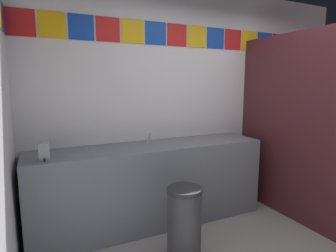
% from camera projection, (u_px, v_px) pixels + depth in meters
% --- Properties ---
extents(wall_back, '(4.39, 0.09, 2.73)m').
position_uv_depth(wall_back, '(203.00, 98.00, 3.60)').
color(wall_back, silver).
rests_on(wall_back, ground_plane).
extents(vanity_counter, '(2.57, 0.58, 0.90)m').
position_uv_depth(vanity_counter, '(152.00, 184.00, 3.08)').
color(vanity_counter, slate).
rests_on(vanity_counter, ground_plane).
extents(faucet_center, '(0.04, 0.10, 0.14)m').
position_uv_depth(faucet_center, '(149.00, 139.00, 3.09)').
color(faucet_center, silver).
rests_on(faucet_center, vanity_counter).
extents(soap_dispenser, '(0.09, 0.09, 0.16)m').
position_uv_depth(soap_dispenser, '(44.00, 152.00, 2.40)').
color(soap_dispenser, gray).
rests_on(soap_dispenser, vanity_counter).
extents(stall_divider, '(0.92, 1.46, 2.13)m').
position_uv_depth(stall_divider, '(315.00, 129.00, 3.06)').
color(stall_divider, '#471E23').
rests_on(stall_divider, ground_plane).
extents(toilet, '(0.39, 0.49, 0.74)m').
position_uv_depth(toilet, '(286.00, 175.00, 3.85)').
color(toilet, white).
rests_on(toilet, ground_plane).
extents(trash_bin, '(0.32, 0.32, 0.65)m').
position_uv_depth(trash_bin, '(184.00, 222.00, 2.49)').
color(trash_bin, '#333338').
rests_on(trash_bin, ground_plane).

